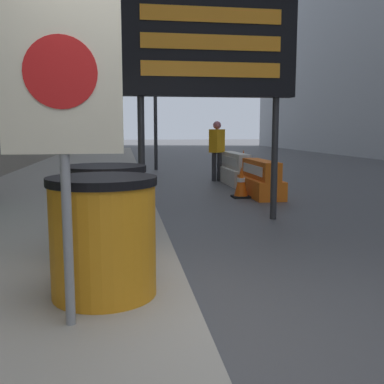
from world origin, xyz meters
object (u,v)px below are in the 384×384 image
at_px(barrel_drum_foreground, 103,236).
at_px(jersey_barrier_orange_far, 260,180).
at_px(traffic_cone_near, 241,183).
at_px(pedestrian_worker, 217,146).
at_px(warning_sign, 62,95).
at_px(barrel_drum_middle, 105,211).
at_px(jersey_barrier_white, 235,170).
at_px(traffic_cone_mid, 243,162).
at_px(traffic_light_near_curb, 155,82).
at_px(message_board, 210,43).

relative_size(barrel_drum_foreground, jersey_barrier_orange_far, 0.53).
bearing_deg(traffic_cone_near, pedestrian_worker, 87.67).
height_order(warning_sign, pedestrian_worker, warning_sign).
xyz_separation_m(traffic_cone_near, pedestrian_worker, (0.12, 3.00, 0.64)).
bearing_deg(barrel_drum_middle, pedestrian_worker, 70.50).
relative_size(barrel_drum_foreground, jersey_barrier_white, 0.44).
bearing_deg(jersey_barrier_orange_far, pedestrian_worker, 96.63).
relative_size(barrel_drum_middle, traffic_cone_mid, 1.17).
xyz_separation_m(barrel_drum_middle, jersey_barrier_orange_far, (3.01, 4.70, -0.28)).
bearing_deg(traffic_light_near_curb, warning_sign, -96.62).
bearing_deg(barrel_drum_middle, warning_sign, -96.20).
xyz_separation_m(message_board, pedestrian_worker, (1.21, 5.23, -1.67)).
bearing_deg(traffic_cone_near, traffic_cone_mid, 74.31).
distance_m(barrel_drum_middle, pedestrian_worker, 8.02).
distance_m(jersey_barrier_orange_far, traffic_cone_mid, 4.91).
bearing_deg(pedestrian_worker, warning_sign, 25.50).
distance_m(traffic_cone_mid, pedestrian_worker, 2.41).
relative_size(barrel_drum_middle, jersey_barrier_orange_far, 0.53).
xyz_separation_m(traffic_light_near_curb, pedestrian_worker, (1.37, -3.55, -2.01)).
xyz_separation_m(message_board, traffic_light_near_curb, (-0.16, 8.79, 0.33)).
bearing_deg(jersey_barrier_white, traffic_cone_near, -100.93).
distance_m(barrel_drum_foreground, traffic_cone_mid, 11.23).
bearing_deg(jersey_barrier_orange_far, barrel_drum_foreground, -117.57).
bearing_deg(jersey_barrier_white, barrel_drum_foreground, -110.64).
xyz_separation_m(jersey_barrier_orange_far, pedestrian_worker, (-0.33, 2.86, 0.62)).
height_order(message_board, pedestrian_worker, message_board).
xyz_separation_m(jersey_barrier_white, traffic_light_near_curb, (-1.71, 4.20, 2.60)).
xyz_separation_m(jersey_barrier_white, traffic_cone_near, (-0.45, -2.35, -0.04)).
relative_size(jersey_barrier_orange_far, traffic_cone_mid, 2.23).
bearing_deg(jersey_barrier_orange_far, traffic_light_near_curb, 104.90).
xyz_separation_m(message_board, traffic_cone_near, (1.09, 2.23, -2.31)).
xyz_separation_m(barrel_drum_foreground, warning_sign, (-0.19, -0.51, 0.97)).
bearing_deg(traffic_light_near_curb, message_board, -88.94).
bearing_deg(warning_sign, jersey_barrier_white, 69.37).
xyz_separation_m(barrel_drum_foreground, jersey_barrier_white, (2.98, 7.91, -0.26)).
xyz_separation_m(warning_sign, traffic_cone_near, (2.72, 6.08, -1.27)).
height_order(barrel_drum_foreground, jersey_barrier_white, barrel_drum_foreground).
distance_m(barrel_drum_middle, jersey_barrier_white, 7.53).
relative_size(barrel_drum_middle, message_board, 0.25).
xyz_separation_m(warning_sign, jersey_barrier_white, (3.17, 8.42, -1.23)).
relative_size(barrel_drum_foreground, traffic_cone_mid, 1.17).
relative_size(barrel_drum_middle, warning_sign, 0.44).
height_order(jersey_barrier_orange_far, jersey_barrier_white, jersey_barrier_white).
distance_m(barrel_drum_middle, warning_sign, 1.81).
distance_m(jersey_barrier_white, traffic_light_near_curb, 5.23).
relative_size(traffic_light_near_curb, pedestrian_worker, 2.54).
distance_m(barrel_drum_foreground, jersey_barrier_white, 8.46).
distance_m(message_board, jersey_barrier_white, 5.34).
relative_size(jersey_barrier_white, traffic_cone_mid, 2.64).
xyz_separation_m(message_board, traffic_cone_mid, (2.48, 7.19, -2.25)).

